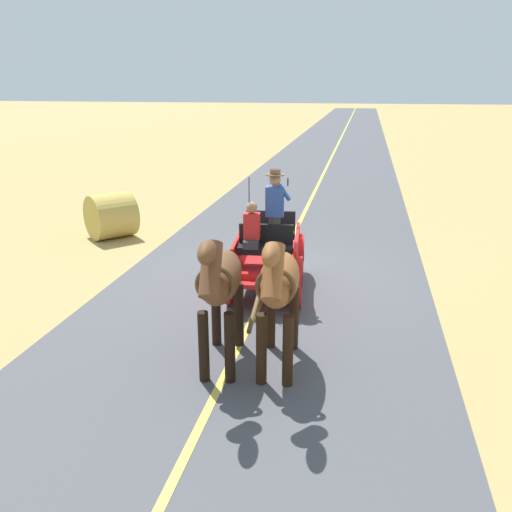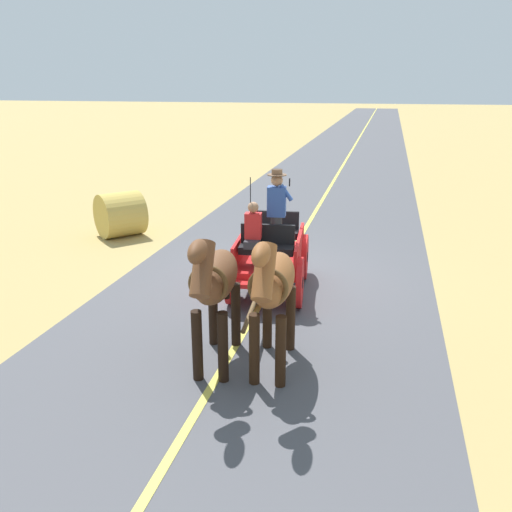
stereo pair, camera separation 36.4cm
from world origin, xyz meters
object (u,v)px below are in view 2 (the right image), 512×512
Objects in this scene: horse_drawn_carriage at (270,253)px; horse_near_side at (273,285)px; horse_off_side at (215,282)px; hay_bale at (120,214)px.

horse_drawn_carriage reaches higher than horse_near_side.
horse_drawn_carriage reaches higher than horse_off_side.
hay_bale is (5.50, -6.00, -0.72)m from horse_near_side.
horse_drawn_carriage is at bearing -77.02° from horse_near_side.
horse_drawn_carriage is 3.76× the size of hay_bale.
horse_off_side is at bearing 127.58° from hay_bale.
horse_drawn_carriage is at bearing -92.57° from horse_off_side.
horse_near_side is at bearing 132.51° from hay_bale.
horse_off_side is (0.14, 3.05, 0.51)m from horse_drawn_carriage.
hay_bale is (4.81, -3.02, -0.22)m from horse_drawn_carriage.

